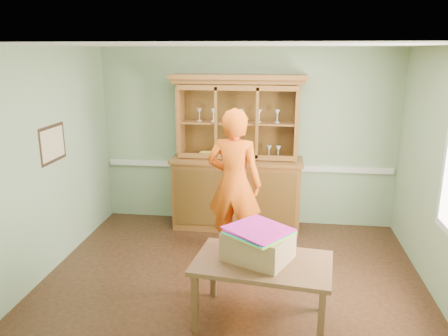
# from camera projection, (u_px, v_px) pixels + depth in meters

# --- Properties ---
(floor) EXTENTS (4.50, 4.50, 0.00)m
(floor) POSITION_uv_depth(u_px,v_px,m) (232.00, 283.00, 5.14)
(floor) COLOR #4D2B18
(floor) RESTS_ON ground
(ceiling) EXTENTS (4.50, 4.50, 0.00)m
(ceiling) POSITION_uv_depth(u_px,v_px,m) (233.00, 45.00, 4.43)
(ceiling) COLOR white
(ceiling) RESTS_ON wall_back
(wall_back) EXTENTS (4.50, 0.00, 4.50)m
(wall_back) POSITION_uv_depth(u_px,v_px,m) (247.00, 138.00, 6.70)
(wall_back) COLOR #8AA87E
(wall_back) RESTS_ON floor
(wall_left) EXTENTS (0.00, 4.00, 4.00)m
(wall_left) POSITION_uv_depth(u_px,v_px,m) (40.00, 166.00, 5.07)
(wall_left) COLOR #8AA87E
(wall_left) RESTS_ON floor
(wall_front) EXTENTS (4.50, 0.00, 4.50)m
(wall_front) POSITION_uv_depth(u_px,v_px,m) (198.00, 255.00, 2.87)
(wall_front) COLOR #8AA87E
(wall_front) RESTS_ON floor
(chair_rail) EXTENTS (4.41, 0.05, 0.08)m
(chair_rail) POSITION_uv_depth(u_px,v_px,m) (246.00, 166.00, 6.79)
(chair_rail) COLOR silver
(chair_rail) RESTS_ON wall_back
(framed_map) EXTENTS (0.03, 0.60, 0.46)m
(framed_map) POSITION_uv_depth(u_px,v_px,m) (53.00, 144.00, 5.30)
(framed_map) COLOR #321F14
(framed_map) RESTS_ON wall_left
(china_hutch) EXTENTS (1.97, 0.65, 2.32)m
(china_hutch) POSITION_uv_depth(u_px,v_px,m) (237.00, 176.00, 6.60)
(china_hutch) COLOR olive
(china_hutch) RESTS_ON floor
(dining_table) EXTENTS (1.41, 0.95, 0.66)m
(dining_table) POSITION_uv_depth(u_px,v_px,m) (262.00, 268.00, 4.27)
(dining_table) COLOR brown
(dining_table) RESTS_ON floor
(cardboard_box) EXTENTS (0.75, 0.69, 0.28)m
(cardboard_box) POSITION_uv_depth(u_px,v_px,m) (258.00, 245.00, 4.27)
(cardboard_box) COLOR #93734C
(cardboard_box) RESTS_ON dining_table
(kite_stack) EXTENTS (0.72, 0.72, 0.05)m
(kite_stack) POSITION_uv_depth(u_px,v_px,m) (259.00, 231.00, 4.20)
(kite_stack) COLOR #C9F61F
(kite_stack) RESTS_ON cardboard_box
(person) EXTENTS (0.78, 0.57, 1.97)m
(person) POSITION_uv_depth(u_px,v_px,m) (234.00, 184.00, 5.62)
(person) COLOR #FF6110
(person) RESTS_ON floor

